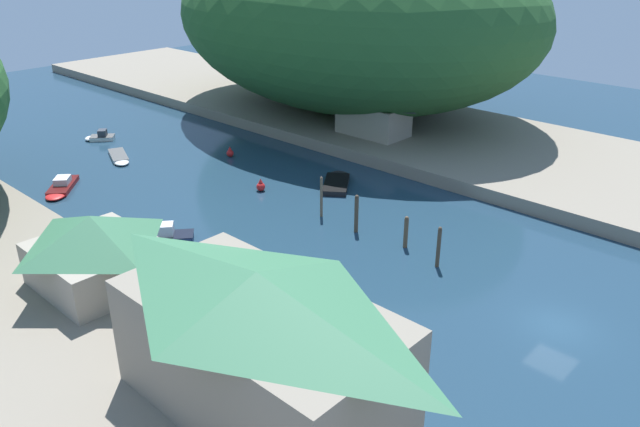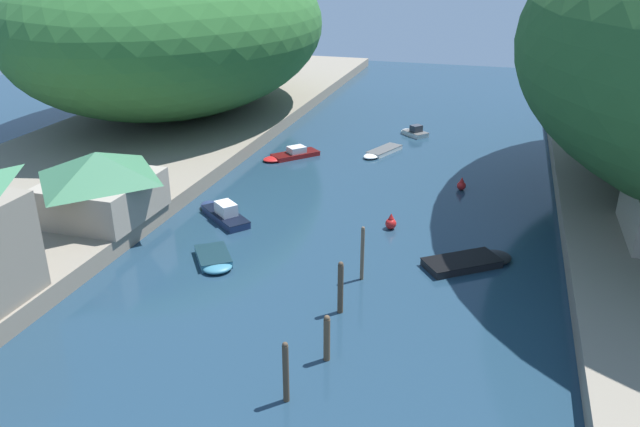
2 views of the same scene
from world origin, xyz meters
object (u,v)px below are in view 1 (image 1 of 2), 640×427
at_px(waterfront_building, 259,341).
at_px(person_on_quay, 246,336).
at_px(boat_white_cruiser, 61,187).
at_px(channel_buoy_far, 230,153).
at_px(boat_cabin_cruiser, 154,237).
at_px(person_by_boathouse, 247,349).
at_px(boat_mid_channel, 119,158).
at_px(right_bank_cottage, 374,109).
at_px(channel_buoy_near, 261,186).
at_px(boat_open_rowboat, 239,256).
at_px(boat_small_dinghy, 337,182).
at_px(boathouse_shed, 95,249).
at_px(boat_yellow_tender, 100,137).

xyz_separation_m(waterfront_building, person_on_quay, (2.13, 3.54, -2.58)).
xyz_separation_m(boat_white_cruiser, person_on_quay, (-5.12, -30.62, 1.89)).
height_order(boat_white_cruiser, channel_buoy_far, channel_buoy_far).
height_order(boat_cabin_cruiser, person_by_boathouse, person_by_boathouse).
bearing_deg(channel_buoy_far, person_by_boathouse, -128.01).
distance_m(waterfront_building, person_by_boathouse, 4.01).
distance_m(boat_mid_channel, person_on_quay, 36.51).
height_order(channel_buoy_far, person_by_boathouse, person_by_boathouse).
distance_m(waterfront_building, boat_white_cruiser, 35.21).
bearing_deg(waterfront_building, boat_cabin_cruiser, 70.06).
bearing_deg(boat_mid_channel, right_bank_cottage, 165.63).
height_order(boat_mid_channel, channel_buoy_near, channel_buoy_near).
distance_m(right_bank_cottage, boat_open_rowboat, 27.87).
bearing_deg(right_bank_cottage, boat_open_rowboat, -160.84).
xyz_separation_m(boat_small_dinghy, person_on_quay, (-22.62, -13.92, 1.94)).
relative_size(waterfront_building, channel_buoy_far, 12.88).
height_order(boathouse_shed, right_bank_cottage, right_bank_cottage).
bearing_deg(waterfront_building, channel_buoy_far, 52.72).
relative_size(right_bank_cottage, channel_buoy_near, 6.58).
bearing_deg(person_by_boathouse, boat_open_rowboat, -60.90).
relative_size(boat_yellow_tender, channel_buoy_near, 2.88).
distance_m(waterfront_building, person_on_quay, 4.87).
bearing_deg(right_bank_cottage, person_on_quay, -151.01).
relative_size(waterfront_building, right_bank_cottage, 1.81).
relative_size(waterfront_building, boathouse_shed, 1.86).
distance_m(boat_mid_channel, channel_buoy_far, 10.93).
relative_size(boathouse_shed, boat_white_cruiser, 1.42).
distance_m(boat_cabin_cruiser, person_on_quay, 16.99).
relative_size(waterfront_building, boat_open_rowboat, 3.33).
distance_m(waterfront_building, boathouse_shed, 15.30).
distance_m(boat_small_dinghy, person_by_boathouse, 27.62).
relative_size(right_bank_cottage, person_by_boathouse, 4.49).
bearing_deg(boat_mid_channel, channel_buoy_near, 126.21).
relative_size(boathouse_shed, boat_cabin_cruiser, 1.35).
height_order(boat_yellow_tender, person_by_boathouse, person_by_boathouse).
xyz_separation_m(boat_open_rowboat, boat_cabin_cruiser, (-2.51, 6.58, 0.17)).
xyz_separation_m(waterfront_building, boat_small_dinghy, (24.75, 17.46, -4.52)).
bearing_deg(boat_white_cruiser, person_by_boathouse, 121.39).
bearing_deg(person_by_boathouse, boat_cabin_cruiser, -41.19).
distance_m(right_bank_cottage, boat_cabin_cruiser, 28.93).
xyz_separation_m(waterfront_building, channel_buoy_near, (19.04, 21.26, -4.31)).
xyz_separation_m(right_bank_cottage, channel_buoy_far, (-12.72, 8.10, -3.43)).
distance_m(channel_buoy_near, channel_buoy_far, 9.86).
relative_size(boat_open_rowboat, boat_small_dinghy, 0.71).
xyz_separation_m(waterfront_building, boat_yellow_tender, (16.94, 44.93, -4.42)).
relative_size(boat_white_cruiser, boat_small_dinghy, 0.90).
xyz_separation_m(boathouse_shed, boat_yellow_tender, (16.38, 29.69, -3.18)).
height_order(waterfront_building, boat_open_rowboat, waterfront_building).
xyz_separation_m(boat_white_cruiser, boat_small_dinghy, (17.49, -16.71, -0.05)).
xyz_separation_m(right_bank_cottage, boat_white_cruiser, (-28.49, 12.00, -3.55)).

